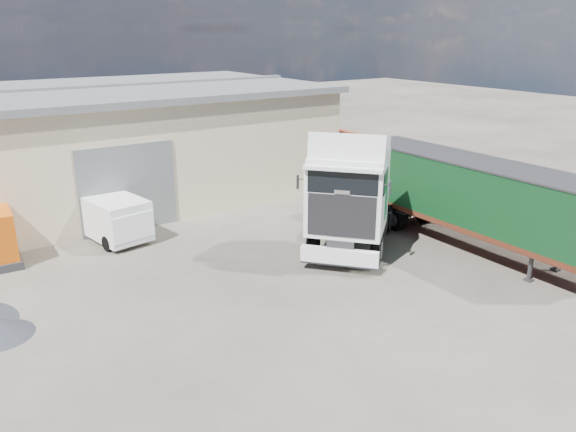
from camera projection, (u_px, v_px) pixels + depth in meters
ground at (313, 312)px, 16.64m from camera, size 120.00×120.00×0.00m
brick_boundary_wall at (431, 175)px, 27.07m from camera, size 0.35×26.00×2.50m
tractor_unit at (351, 199)px, 20.78m from camera, size 6.92×6.50×4.70m
box_trailer at (469, 194)px, 21.06m from camera, size 2.24×10.30×3.42m
panel_van at (109, 216)px, 22.31m from camera, size 2.45×4.50×1.74m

